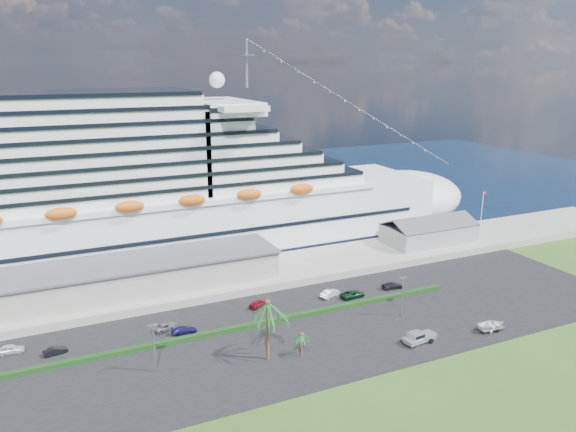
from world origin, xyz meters
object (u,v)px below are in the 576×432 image
cruise_ship (129,195)px  pickup_truck (419,337)px  parked_car_3 (184,330)px  boat_trailer (492,325)px

cruise_ship → pickup_truck: size_ratio=30.23×
parked_car_3 → boat_trailer: size_ratio=0.72×
boat_trailer → cruise_ship: bearing=127.9°
cruise_ship → pickup_truck: cruise_ship is taller
cruise_ship → boat_trailer: size_ratio=29.43×
cruise_ship → boat_trailer: bearing=-52.1°
cruise_ship → boat_trailer: 87.70m
pickup_truck → boat_trailer: bearing=-7.4°
parked_car_3 → pickup_truck: size_ratio=0.74×
parked_car_3 → boat_trailer: boat_trailer is taller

